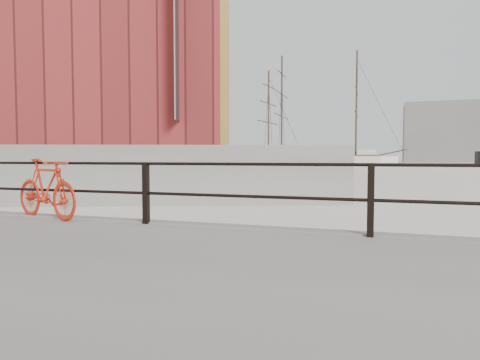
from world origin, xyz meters
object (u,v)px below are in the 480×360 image
Objects in this scene: bicycle at (46,189)px; schooner_mid at (318,165)px; schooner_left at (241,165)px; workboat_near at (154,172)px; workboat_far at (151,167)px.

schooner_mid is at bearing 111.75° from bicycle.
schooner_mid is at bearing 38.37° from schooner_left.
workboat_far is at bearing 110.97° from workboat_near.
bicycle is at bearing -73.24° from workboat_near.
schooner_mid reaches higher than schooner_left.
schooner_left is (-20.71, 69.87, -0.88)m from bicycle.
bicycle is 55.37m from workboat_far.
workboat_far is at bearing 135.38° from bicycle.
schooner_mid is 15.58m from schooner_left.
workboat_far is (-6.41, -21.61, 0.00)m from schooner_left.
schooner_mid is 36.01m from workboat_far.
schooner_left is at bearing -147.58° from schooner_mid.
schooner_left is (-12.84, -8.82, 0.00)m from schooner_mid.
bicycle is at bearing -86.36° from schooner_mid.
bicycle is 0.07× the size of schooner_left.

